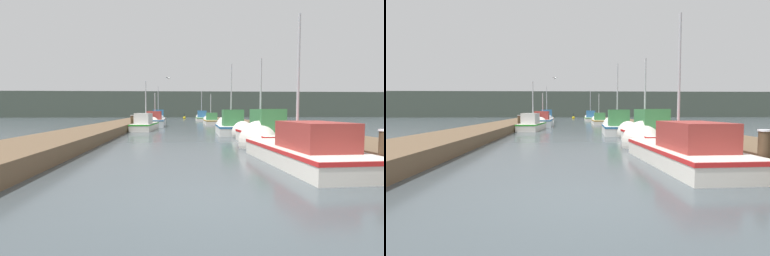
# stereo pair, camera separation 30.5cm
# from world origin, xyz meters

# --- Properties ---
(ground_plane) EXTENTS (200.00, 200.00, 0.00)m
(ground_plane) POSITION_xyz_m (0.00, 0.00, 0.00)
(ground_plane) COLOR #424C51
(dock_left) EXTENTS (2.72, 40.00, 0.51)m
(dock_left) POSITION_xyz_m (-5.40, 16.00, 0.26)
(dock_left) COLOR brown
(dock_left) RESTS_ON ground_plane
(dock_right) EXTENTS (2.72, 40.00, 0.51)m
(dock_right) POSITION_xyz_m (5.40, 16.00, 0.26)
(dock_right) COLOR brown
(dock_right) RESTS_ON ground_plane
(distant_shore_ridge) EXTENTS (120.00, 16.00, 5.30)m
(distant_shore_ridge) POSITION_xyz_m (0.00, 64.17, 2.65)
(distant_shore_ridge) COLOR #424C42
(distant_shore_ridge) RESTS_ON ground_plane
(fishing_boat_0) EXTENTS (2.09, 6.25, 4.88)m
(fishing_boat_0) POSITION_xyz_m (2.77, 4.21, 0.39)
(fishing_boat_0) COLOR silver
(fishing_boat_0) RESTS_ON ground_plane
(fishing_boat_1) EXTENTS (1.49, 5.87, 4.21)m
(fishing_boat_1) POSITION_xyz_m (3.10, 8.74, 0.48)
(fishing_boat_1) COLOR silver
(fishing_boat_1) RESTS_ON ground_plane
(fishing_boat_2) EXTENTS (2.06, 4.79, 4.98)m
(fishing_boat_2) POSITION_xyz_m (2.80, 14.21, 0.45)
(fishing_boat_2) COLOR silver
(fishing_boat_2) RESTS_ON ground_plane
(fishing_boat_3) EXTENTS (1.84, 5.96, 4.12)m
(fishing_boat_3) POSITION_xyz_m (-3.02, 18.60, 0.42)
(fishing_boat_3) COLOR silver
(fishing_boat_3) RESTS_ON ground_plane
(fishing_boat_4) EXTENTS (1.83, 6.38, 3.63)m
(fishing_boat_4) POSITION_xyz_m (-2.68, 24.08, 0.47)
(fishing_boat_4) COLOR silver
(fishing_boat_4) RESTS_ON ground_plane
(fishing_boat_5) EXTENTS (1.59, 5.76, 3.69)m
(fishing_boat_5) POSITION_xyz_m (3.11, 27.82, 0.37)
(fishing_boat_5) COLOR silver
(fishing_boat_5) RESTS_ON ground_plane
(fishing_boat_6) EXTENTS (1.93, 4.50, 4.95)m
(fishing_boat_6) POSITION_xyz_m (-2.87, 32.41, 0.46)
(fishing_boat_6) COLOR silver
(fishing_boat_6) RESTS_ON ground_plane
(fishing_boat_7) EXTENTS (1.74, 6.02, 4.69)m
(fishing_boat_7) POSITION_xyz_m (2.99, 38.02, 0.41)
(fishing_boat_7) COLOR silver
(fishing_boat_7) RESTS_ON ground_plane
(mooring_piling_0) EXTENTS (0.24, 0.24, 1.15)m
(mooring_piling_0) POSITION_xyz_m (-4.02, 17.87, 0.58)
(mooring_piling_0) COLOR #473523
(mooring_piling_0) RESTS_ON ground_plane
(mooring_piling_1) EXTENTS (0.29, 0.29, 1.10)m
(mooring_piling_1) POSITION_xyz_m (3.97, 1.61, 0.56)
(mooring_piling_1) COLOR #473523
(mooring_piling_1) RESTS_ON ground_plane
(mooring_piling_2) EXTENTS (0.24, 0.24, 1.31)m
(mooring_piling_2) POSITION_xyz_m (3.91, 24.34, 0.66)
(mooring_piling_2) COLOR #473523
(mooring_piling_2) RESTS_ON ground_plane
(channel_buoy) EXTENTS (0.52, 0.52, 1.02)m
(channel_buoy) POSITION_xyz_m (0.80, 46.74, 0.15)
(channel_buoy) COLOR gold
(channel_buoy) RESTS_ON ground_plane
(seagull_lead) EXTENTS (0.37, 0.54, 0.12)m
(seagull_lead) POSITION_xyz_m (-1.27, 17.52, 3.88)
(seagull_lead) COLOR white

